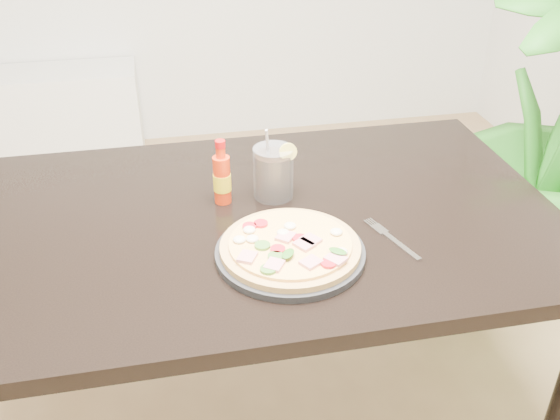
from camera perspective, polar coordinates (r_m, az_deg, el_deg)
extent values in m
cube|color=black|center=(1.52, -0.90, -0.91)|extent=(1.40, 0.90, 0.04)
cylinder|color=black|center=(2.08, -20.61, -5.85)|extent=(0.06, 0.06, 0.71)
cylinder|color=black|center=(2.22, 13.72, -2.06)|extent=(0.06, 0.06, 0.71)
cylinder|color=black|center=(1.36, 0.93, -3.93)|extent=(0.33, 0.33, 0.02)
cylinder|color=tan|center=(1.35, 0.94, -3.41)|extent=(0.31, 0.31, 0.01)
cylinder|color=#FFE96E|center=(1.35, 0.94, -3.04)|extent=(0.27, 0.27, 0.01)
cube|color=pink|center=(1.29, 5.11, -4.47)|extent=(0.05, 0.05, 0.01)
cube|color=pink|center=(1.35, 0.52, -2.44)|extent=(0.05, 0.05, 0.01)
cube|color=pink|center=(1.35, 2.81, -2.74)|extent=(0.05, 0.05, 0.01)
cube|color=pink|center=(1.27, -0.52, -5.03)|extent=(0.05, 0.05, 0.01)
cube|color=pink|center=(1.33, 2.23, -3.17)|extent=(0.05, 0.05, 0.01)
cube|color=pink|center=(1.29, -3.01, -4.30)|extent=(0.05, 0.05, 0.01)
cube|color=pink|center=(1.28, 2.84, -4.79)|extent=(0.05, 0.05, 0.01)
cylinder|color=red|center=(1.40, -1.77, -1.24)|extent=(0.03, 0.03, 0.01)
cylinder|color=red|center=(1.28, 4.46, -4.90)|extent=(0.03, 0.03, 0.01)
cylinder|color=red|center=(1.39, -2.81, -1.50)|extent=(0.03, 0.03, 0.01)
cylinder|color=red|center=(1.32, -0.20, -3.61)|extent=(0.03, 0.03, 0.01)
cylinder|color=red|center=(1.35, 1.82, -2.62)|extent=(0.03, 0.03, 0.01)
cylinder|color=#417A28|center=(1.29, -0.38, -4.28)|extent=(0.03, 0.03, 0.01)
cylinder|color=#417A28|center=(1.26, -1.07, -5.44)|extent=(0.03, 0.03, 0.01)
cylinder|color=#417A28|center=(1.33, -1.62, -3.26)|extent=(0.03, 0.03, 0.01)
ellipsoid|color=silver|center=(1.37, 5.17, -2.00)|extent=(0.03, 0.03, 0.01)
ellipsoid|color=silver|center=(1.35, -2.54, -2.65)|extent=(0.03, 0.03, 0.01)
ellipsoid|color=silver|center=(1.37, 0.28, -2.09)|extent=(0.03, 0.03, 0.01)
ellipsoid|color=silver|center=(1.39, 0.91, -1.46)|extent=(0.03, 0.03, 0.01)
ellipsoid|color=silver|center=(1.38, -2.83, -1.82)|extent=(0.03, 0.03, 0.01)
ellipsoid|color=silver|center=(1.31, 5.62, -3.81)|extent=(0.03, 0.03, 0.01)
ellipsoid|color=silver|center=(1.35, -3.74, -2.71)|extent=(0.03, 0.03, 0.01)
ellipsoid|color=#296B19|center=(1.30, 5.30, -3.75)|extent=(0.04, 0.04, 0.00)
ellipsoid|color=#296B19|center=(1.29, 0.74, -4.00)|extent=(0.04, 0.05, 0.00)
cylinder|color=red|center=(1.54, -5.32, 2.77)|extent=(0.04, 0.04, 0.12)
cylinder|color=yellow|center=(1.54, -5.31, 2.56)|extent=(0.04, 0.04, 0.04)
cylinder|color=red|center=(1.50, -5.45, 5.27)|extent=(0.02, 0.02, 0.03)
cylinder|color=red|center=(1.49, -5.50, 6.03)|extent=(0.02, 0.02, 0.02)
cylinder|color=black|center=(1.56, -0.61, 3.19)|extent=(0.09, 0.09, 0.12)
cylinder|color=silver|center=(1.56, -0.61, 3.46)|extent=(0.10, 0.10, 0.13)
cylinder|color=#F2E059|center=(1.52, 0.74, 5.33)|extent=(0.04, 0.01, 0.04)
cylinder|color=#B2B2B7|center=(1.55, -1.05, 4.84)|extent=(0.03, 0.06, 0.17)
cube|color=silver|center=(1.42, 11.05, -3.27)|extent=(0.05, 0.12, 0.00)
cube|color=silver|center=(1.47, 9.08, -1.75)|extent=(0.04, 0.05, 0.00)
cube|color=silver|center=(1.48, 8.03, -1.24)|extent=(0.01, 0.03, 0.00)
cube|color=silver|center=(1.49, 8.21, -1.18)|extent=(0.01, 0.03, 0.00)
cube|color=silver|center=(1.49, 8.39, -1.12)|extent=(0.01, 0.03, 0.00)
cube|color=silver|center=(1.49, 8.58, -1.06)|extent=(0.01, 0.03, 0.00)
cylinder|color=brown|center=(2.70, 22.05, -3.32)|extent=(0.28, 0.28, 0.22)
cube|color=white|center=(3.59, -23.95, 7.45)|extent=(1.40, 0.34, 0.50)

